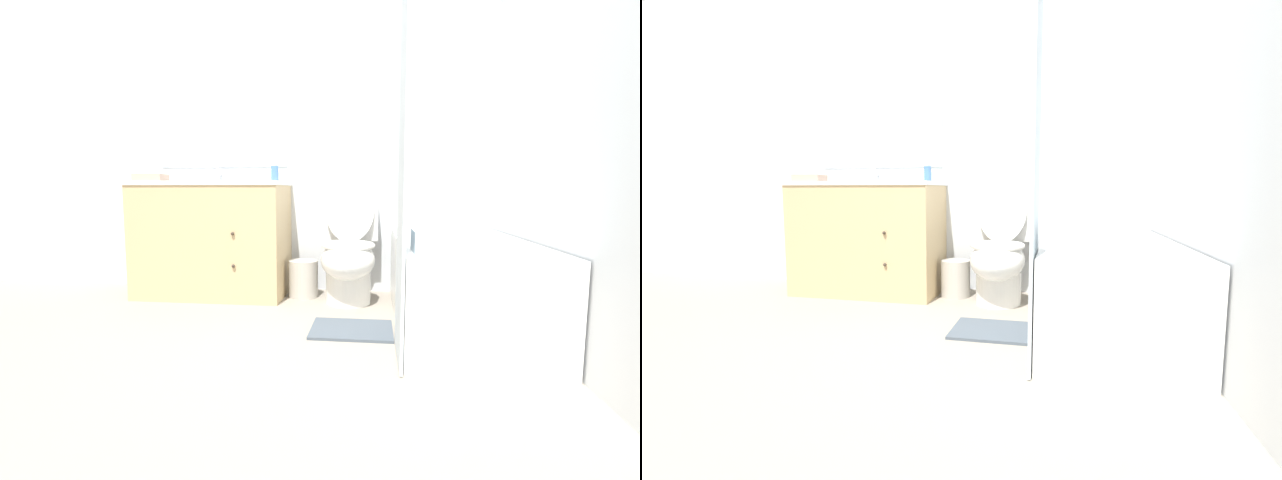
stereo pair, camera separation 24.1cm
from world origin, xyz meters
The scene contains 14 objects.
ground_plane centered at (0.00, 0.00, 0.00)m, with size 14.00×14.00×0.00m, color gray.
wall_back centered at (-0.01, 1.83, 1.25)m, with size 8.00×0.06×2.50m.
wall_right centered at (1.35, 0.90, 1.25)m, with size 0.05×2.81×2.50m.
vanity_cabinet centered at (-0.76, 1.54, 0.44)m, with size 1.12×0.58×0.87m.
sink_faucet centered at (-0.76, 1.73, 0.90)m, with size 0.14×0.12×0.12m.
toilet centered at (0.27, 1.45, 0.35)m, with size 0.41×0.68×0.89m.
bathtub centered at (0.95, 1.03, 0.26)m, with size 0.73×1.56×0.51m.
shower_curtain centered at (0.57, 0.44, 1.00)m, with size 0.01×0.44×2.00m.
wastebasket centered at (-0.07, 1.55, 0.14)m, with size 0.22×0.22×0.28m.
tissue_box centered at (-0.34, 1.66, 0.90)m, with size 0.11×0.14×0.10m.
soap_dispenser centered at (-0.27, 1.52, 0.92)m, with size 0.05×0.05×0.14m.
hand_towel_folded centered at (-1.17, 1.41, 0.89)m, with size 0.22×0.15×0.05m.
bath_towel_folded centered at (0.80, 0.45, 0.56)m, with size 0.33×0.22×0.10m.
bath_mat centered at (0.33, 0.81, 0.01)m, with size 0.46×0.37×0.02m.
Camera 2 is at (0.68, -1.52, 0.80)m, focal length 24.00 mm.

